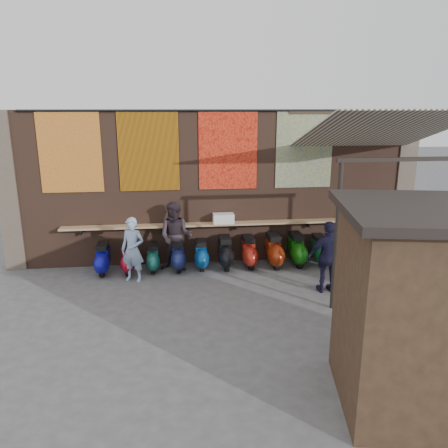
# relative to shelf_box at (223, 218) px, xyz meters

# --- Properties ---
(ground) EXTENTS (70.00, 70.00, 0.00)m
(ground) POSITION_rel_shelf_box_xyz_m (-0.16, -2.30, -1.25)
(ground) COLOR #474749
(ground) RESTS_ON ground
(brick_wall) EXTENTS (10.00, 0.40, 4.00)m
(brick_wall) POSITION_rel_shelf_box_xyz_m (-0.16, 0.40, 0.75)
(brick_wall) COLOR brown
(brick_wall) RESTS_ON ground
(pier_left) EXTENTS (0.50, 0.50, 4.00)m
(pier_left) POSITION_rel_shelf_box_xyz_m (-5.36, 0.40, 0.75)
(pier_left) COLOR #4C4238
(pier_left) RESTS_ON ground
(pier_right) EXTENTS (0.50, 0.50, 4.00)m
(pier_right) POSITION_rel_shelf_box_xyz_m (5.04, 0.40, 0.75)
(pier_right) COLOR #4C4238
(pier_right) RESTS_ON ground
(eating_counter) EXTENTS (8.00, 0.32, 0.05)m
(eating_counter) POSITION_rel_shelf_box_xyz_m (-0.16, 0.03, -0.15)
(eating_counter) COLOR #9E7A51
(eating_counter) RESTS_ON brick_wall
(shelf_box) EXTENTS (0.54, 0.31, 0.25)m
(shelf_box) POSITION_rel_shelf_box_xyz_m (0.00, 0.00, 0.00)
(shelf_box) COLOR white
(shelf_box) RESTS_ON eating_counter
(tapestry_redgold) EXTENTS (1.50, 0.02, 2.00)m
(tapestry_redgold) POSITION_rel_shelf_box_xyz_m (-3.76, 0.18, 1.75)
(tapestry_redgold) COLOR maroon
(tapestry_redgold) RESTS_ON brick_wall
(tapestry_sun) EXTENTS (1.50, 0.02, 2.00)m
(tapestry_sun) POSITION_rel_shelf_box_xyz_m (-1.86, 0.18, 1.75)
(tapestry_sun) COLOR orange
(tapestry_sun) RESTS_ON brick_wall
(tapestry_orange) EXTENTS (1.50, 0.02, 2.00)m
(tapestry_orange) POSITION_rel_shelf_box_xyz_m (0.14, 0.18, 1.75)
(tapestry_orange) COLOR red
(tapestry_orange) RESTS_ON brick_wall
(tapestry_multi) EXTENTS (1.50, 0.02, 2.00)m
(tapestry_multi) POSITION_rel_shelf_box_xyz_m (2.14, 0.18, 1.75)
(tapestry_multi) COLOR #284695
(tapestry_multi) RESTS_ON brick_wall
(hang_rail) EXTENTS (9.50, 0.06, 0.06)m
(hang_rail) POSITION_rel_shelf_box_xyz_m (-0.16, 0.17, 2.73)
(hang_rail) COLOR black
(hang_rail) RESTS_ON brick_wall
(scooter_stool_0) EXTENTS (0.36, 0.80, 0.76)m
(scooter_stool_0) POSITION_rel_shelf_box_xyz_m (-3.09, -0.32, -0.87)
(scooter_stool_0) COLOR #0D0E97
(scooter_stool_0) RESTS_ON ground
(scooter_stool_1) EXTENTS (0.34, 0.75, 0.72)m
(scooter_stool_1) POSITION_rel_shelf_box_xyz_m (-2.46, -0.35, -0.89)
(scooter_stool_1) COLOR maroon
(scooter_stool_1) RESTS_ON ground
(scooter_stool_2) EXTENTS (0.32, 0.72, 0.68)m
(scooter_stool_2) POSITION_rel_shelf_box_xyz_m (-1.84, -0.29, -0.91)
(scooter_stool_2) COLOR #19655A
(scooter_stool_2) RESTS_ON ground
(scooter_stool_3) EXTENTS (0.36, 0.79, 0.75)m
(scooter_stool_3) POSITION_rel_shelf_box_xyz_m (-1.21, -0.28, -0.87)
(scooter_stool_3) COLOR navy
(scooter_stool_3) RESTS_ON ground
(scooter_stool_4) EXTENTS (0.35, 0.77, 0.73)m
(scooter_stool_4) POSITION_rel_shelf_box_xyz_m (-0.61, -0.26, -0.89)
(scooter_stool_4) COLOR navy
(scooter_stool_4) RESTS_ON ground
(scooter_stool_5) EXTENTS (0.39, 0.86, 0.81)m
(scooter_stool_5) POSITION_rel_shelf_box_xyz_m (0.01, -0.31, -0.84)
(scooter_stool_5) COLOR black
(scooter_stool_5) RESTS_ON ground
(scooter_stool_6) EXTENTS (0.37, 0.83, 0.79)m
(scooter_stool_6) POSITION_rel_shelf_box_xyz_m (0.64, -0.26, -0.86)
(scooter_stool_6) COLOR #A82116
(scooter_stool_6) RESTS_ON ground
(scooter_stool_7) EXTENTS (0.40, 0.89, 0.85)m
(scooter_stool_7) POSITION_rel_shelf_box_xyz_m (1.29, -0.34, -0.83)
(scooter_stool_7) COLOR maroon
(scooter_stool_7) RESTS_ON ground
(scooter_stool_8) EXTENTS (0.40, 0.88, 0.83)m
(scooter_stool_8) POSITION_rel_shelf_box_xyz_m (1.92, -0.29, -0.83)
(scooter_stool_8) COLOR #105A0C
(scooter_stool_8) RESTS_ON ground
(scooter_stool_9) EXTENTS (0.37, 0.81, 0.77)m
(scooter_stool_9) POSITION_rel_shelf_box_xyz_m (2.54, -0.33, -0.87)
(scooter_stool_9) COLOR #0F4C27
(scooter_stool_9) RESTS_ON ground
(scooter_stool_10) EXTENTS (0.34, 0.76, 0.72)m
(scooter_stool_10) POSITION_rel_shelf_box_xyz_m (3.17, -0.33, -0.89)
(scooter_stool_10) COLOR #1E1245
(scooter_stool_10) RESTS_ON ground
(diner_left) EXTENTS (0.67, 0.55, 1.56)m
(diner_left) POSITION_rel_shelf_box_xyz_m (-2.28, -0.90, -0.47)
(diner_left) COLOR #91ABD3
(diner_left) RESTS_ON ground
(diner_right) EXTENTS (1.01, 0.87, 1.78)m
(diner_right) POSITION_rel_shelf_box_xyz_m (-1.25, -0.30, -0.36)
(diner_right) COLOR #2F252C
(diner_right) RESTS_ON ground
(shopper_navy) EXTENTS (0.97, 0.42, 1.64)m
(shopper_navy) POSITION_rel_shelf_box_xyz_m (2.12, -2.08, -0.43)
(shopper_navy) COLOR black
(shopper_navy) RESTS_ON ground
(shopper_grey) EXTENTS (1.38, 1.13, 1.87)m
(shopper_grey) POSITION_rel_shelf_box_xyz_m (3.85, -2.81, -0.32)
(shopper_grey) COLOR #4C4C50
(shopper_grey) RESTS_ON ground
(shopper_tan) EXTENTS (0.95, 1.04, 1.78)m
(shopper_tan) POSITION_rel_shelf_box_xyz_m (3.25, -1.64, -0.36)
(shopper_tan) COLOR #8D7B59
(shopper_tan) RESTS_ON ground
(market_stall) EXTENTS (2.84, 2.33, 2.74)m
(market_stall) POSITION_rel_shelf_box_xyz_m (2.25, -5.99, 0.12)
(market_stall) COLOR black
(market_stall) RESTS_ON ground
(stall_sign) EXTENTS (1.19, 0.26, 0.50)m
(stall_sign) POSITION_rel_shelf_box_xyz_m (2.43, -5.03, 0.73)
(stall_sign) COLOR gold
(stall_sign) RESTS_ON market_stall
(stall_shelf) EXTENTS (2.08, 0.49, 0.06)m
(stall_shelf) POSITION_rel_shelf_box_xyz_m (2.43, -5.03, -0.25)
(stall_shelf) COLOR #473321
(stall_shelf) RESTS_ON market_stall
(awning_canvas) EXTENTS (3.20, 3.28, 0.97)m
(awning_canvas) POSITION_rel_shelf_box_xyz_m (3.34, -1.40, 2.30)
(awning_canvas) COLOR beige
(awning_canvas) RESTS_ON brick_wall
(awning_ledger) EXTENTS (3.30, 0.08, 0.12)m
(awning_ledger) POSITION_rel_shelf_box_xyz_m (3.34, 0.19, 2.70)
(awning_ledger) COLOR #33261C
(awning_ledger) RESTS_ON brick_wall
(awning_header) EXTENTS (3.00, 0.08, 0.08)m
(awning_header) POSITION_rel_shelf_box_xyz_m (3.34, -2.90, 1.83)
(awning_header) COLOR black
(awning_header) RESTS_ON awning_post_left
(awning_post_left) EXTENTS (0.09, 0.09, 3.10)m
(awning_post_left) POSITION_rel_shelf_box_xyz_m (1.94, -2.90, 0.30)
(awning_post_left) COLOR black
(awning_post_left) RESTS_ON ground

